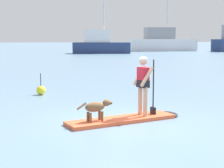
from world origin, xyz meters
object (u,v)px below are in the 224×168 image
at_px(dog, 97,107).
at_px(marker_buoy, 41,90).
at_px(moored_boat_outer, 163,42).
at_px(paddleboard, 129,119).
at_px(moored_boat_port, 100,44).
at_px(person_paddler, 143,82).

distance_m(dog, marker_buoy, 5.53).
height_order(moored_boat_outer, marker_buoy, moored_boat_outer).
bearing_deg(dog, paddleboard, 13.65).
bearing_deg(marker_buoy, moored_boat_port, 73.65).
relative_size(dog, moored_boat_port, 0.10).
relative_size(moored_boat_outer, marker_buoy, 14.22).
relative_size(paddleboard, dog, 3.41).
height_order(person_paddler, marker_buoy, person_paddler).
distance_m(person_paddler, moored_boat_port, 44.18).
bearing_deg(paddleboard, person_paddler, 13.65).
bearing_deg(moored_boat_outer, dog, -114.63).
bearing_deg(moored_boat_port, paddleboard, -101.96).
bearing_deg(marker_buoy, moored_boat_outer, 61.74).
bearing_deg(dog, marker_buoy, 101.28).
distance_m(dog, moored_boat_outer, 55.55).
bearing_deg(moored_boat_port, moored_boat_outer, 27.75).
bearing_deg(person_paddler, marker_buoy, 116.03).
height_order(moored_boat_port, marker_buoy, moored_boat_port).
bearing_deg(moored_boat_outer, moored_boat_port, -152.25).
xyz_separation_m(person_paddler, moored_boat_port, (8.74, 43.30, 0.28)).
bearing_deg(person_paddler, dog, -166.35).
distance_m(moored_boat_port, marker_buoy, 39.86).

